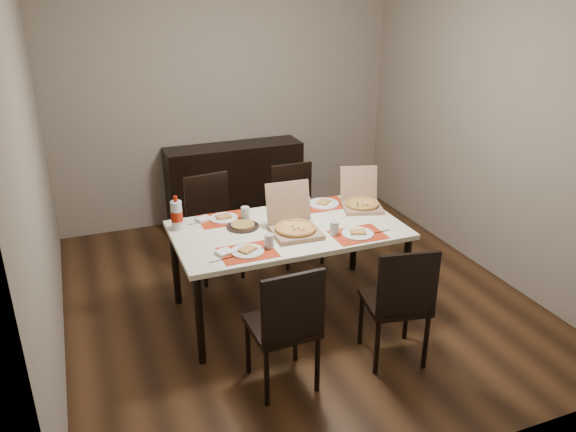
% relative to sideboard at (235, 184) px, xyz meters
% --- Properties ---
extents(ground, '(3.80, 4.00, 0.02)m').
position_rel_sideboard_xyz_m(ground, '(0.00, -1.78, -0.46)').
color(ground, '#3E2513').
rests_on(ground, ground).
extents(room_walls, '(3.84, 4.02, 2.62)m').
position_rel_sideboard_xyz_m(room_walls, '(0.00, -1.35, 1.28)').
color(room_walls, gray).
rests_on(room_walls, ground).
extents(sideboard, '(1.50, 0.40, 0.90)m').
position_rel_sideboard_xyz_m(sideboard, '(0.00, 0.00, 0.00)').
color(sideboard, black).
rests_on(sideboard, ground).
extents(dining_table, '(1.80, 1.00, 0.75)m').
position_rel_sideboard_xyz_m(dining_table, '(-0.13, -1.96, 0.23)').
color(dining_table, '#EBE7C6').
rests_on(dining_table, ground).
extents(chair_near_left, '(0.43, 0.43, 0.93)m').
position_rel_sideboard_xyz_m(chair_near_left, '(-0.50, -2.88, 0.06)').
color(chair_near_left, black).
rests_on(chair_near_left, ground).
extents(chair_near_right, '(0.49, 0.49, 0.93)m').
position_rel_sideboard_xyz_m(chair_near_right, '(0.33, -2.90, 0.06)').
color(chair_near_right, black).
rests_on(chair_near_right, ground).
extents(chair_far_left, '(0.46, 0.46, 0.93)m').
position_rel_sideboard_xyz_m(chair_far_left, '(-0.53, -1.07, 0.06)').
color(chair_far_left, black).
rests_on(chair_far_left, ground).
extents(chair_far_right, '(0.42, 0.42, 0.93)m').
position_rel_sideboard_xyz_m(chair_far_right, '(0.30, -1.07, 0.06)').
color(chair_far_right, black).
rests_on(chair_far_right, ground).
extents(setting_near_left, '(0.51, 0.30, 0.11)m').
position_rel_sideboard_xyz_m(setting_near_left, '(-0.54, -2.26, 0.32)').
color(setting_near_left, red).
rests_on(setting_near_left, dining_table).
extents(setting_near_right, '(0.49, 0.30, 0.11)m').
position_rel_sideboard_xyz_m(setting_near_right, '(0.27, -2.27, 0.32)').
color(setting_near_right, red).
rests_on(setting_near_right, dining_table).
extents(setting_far_left, '(0.50, 0.30, 0.11)m').
position_rel_sideboard_xyz_m(setting_far_left, '(-0.53, -1.63, 0.32)').
color(setting_far_left, red).
rests_on(setting_far_left, dining_table).
extents(setting_far_right, '(0.46, 0.30, 0.11)m').
position_rel_sideboard_xyz_m(setting_far_right, '(0.29, -1.63, 0.32)').
color(setting_far_right, red).
rests_on(setting_far_right, dining_table).
extents(napkin_loose, '(0.15, 0.16, 0.02)m').
position_rel_sideboard_xyz_m(napkin_loose, '(-0.14, -2.01, 0.31)').
color(napkin_loose, white).
rests_on(napkin_loose, dining_table).
extents(pizza_box_center, '(0.37, 0.41, 0.36)m').
position_rel_sideboard_xyz_m(pizza_box_center, '(-0.12, -2.06, 0.36)').
color(pizza_box_center, '#926F54').
rests_on(pizza_box_center, dining_table).
extents(pizza_box_right, '(0.41, 0.44, 0.33)m').
position_rel_sideboard_xyz_m(pizza_box_right, '(0.61, -1.79, 0.35)').
color(pizza_box_right, '#926F54').
rests_on(pizza_box_right, dining_table).
extents(faina_plate, '(0.26, 0.26, 0.03)m').
position_rel_sideboard_xyz_m(faina_plate, '(-0.46, -1.82, 0.31)').
color(faina_plate, black).
rests_on(faina_plate, dining_table).
extents(dip_bowl, '(0.14, 0.14, 0.03)m').
position_rel_sideboard_xyz_m(dip_bowl, '(-0.05, -1.84, 0.31)').
color(dip_bowl, white).
rests_on(dip_bowl, dining_table).
extents(soda_bottle, '(0.09, 0.09, 0.28)m').
position_rel_sideboard_xyz_m(soda_bottle, '(-0.95, -1.67, 0.42)').
color(soda_bottle, silver).
rests_on(soda_bottle, dining_table).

